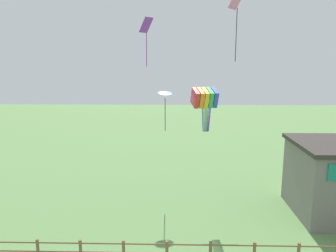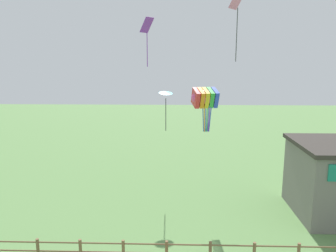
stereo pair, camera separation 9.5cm
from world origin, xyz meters
The scene contains 5 objects.
wooden_fence centered at (0.00, 5.06, 0.62)m, with size 19.64×0.14×1.09m.
kite_rainbow_parafoil centered at (2.17, 12.43, 6.69)m, with size 2.07×1.68×2.83m.
kite_purple_streamer centered at (-1.59, 13.84, 10.90)m, with size 0.96×1.00×3.14m.
kite_cyan_delta centered at (-0.40, 14.62, 6.69)m, with size 1.28×1.28×2.86m.
kite_pink_diamond centered at (3.72, 10.78, 11.94)m, with size 1.12×1.18×4.02m.
Camera 2 is at (0.48, -8.23, 8.94)m, focal length 35.00 mm.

